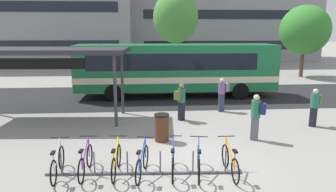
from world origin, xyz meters
TOP-DOWN VIEW (x-y plane):
  - ground at (0.00, 0.00)m, footprint 200.00×200.00m
  - bus_lane_asphalt at (0.00, 10.16)m, footprint 80.00×7.20m
  - city_bus at (0.64, 10.16)m, footprint 12.03×2.62m
  - bike_rack at (-1.34, -0.37)m, footprint 5.58×0.34m
  - parked_bicycle_silver_0 at (-3.74, -0.34)m, footprint 0.52×1.72m
  - parked_bicycle_purple_1 at (-2.98, -0.27)m, footprint 0.52×1.72m
  - parked_bicycle_yellow_2 at (-2.12, -0.32)m, footprint 0.52×1.72m
  - parked_bicycle_blue_3 at (-1.38, -0.46)m, footprint 0.54×1.70m
  - parked_bicycle_blue_4 at (-0.52, -0.42)m, footprint 0.52×1.72m
  - parked_bicycle_blue_5 at (0.20, -0.53)m, footprint 0.52×1.71m
  - parked_bicycle_orange_6 at (1.09, -0.56)m, footprint 0.52×1.72m
  - transit_shelter at (-5.71, 5.44)m, footprint 7.43×3.39m
  - commuter_navy_pack_0 at (2.80, 2.15)m, footprint 0.61×0.52m
  - commuter_grey_pack_1 at (2.56, 6.36)m, footprint 0.54×0.36m
  - commuter_olive_pack_2 at (0.31, 4.93)m, footprint 0.60×0.55m
  - commuter_olive_pack_3 at (5.87, 3.65)m, footprint 0.60×0.55m
  - trash_bin at (-0.69, 2.32)m, footprint 0.55×0.55m
  - street_tree_0 at (1.33, 18.39)m, footprint 3.83×3.83m
  - street_tree_1 at (12.44, 17.59)m, footprint 4.20×4.20m

SIDE VIEW (x-z plane):
  - ground at x=0.00m, z-range 0.00..0.00m
  - bus_lane_asphalt at x=0.00m, z-range 0.00..0.01m
  - bike_rack at x=-1.34m, z-range -0.26..0.44m
  - parked_bicycle_silver_0 at x=-3.74m, z-range -0.11..0.88m
  - parked_bicycle_purple_1 at x=-2.98m, z-range -0.11..0.88m
  - parked_bicycle_yellow_2 at x=-2.12m, z-range -0.11..0.88m
  - parked_bicycle_blue_3 at x=-1.38m, z-range -0.11..0.88m
  - parked_bicycle_blue_4 at x=-0.52m, z-range -0.11..0.88m
  - parked_bicycle_blue_5 at x=0.20m, z-range -0.11..0.88m
  - parked_bicycle_orange_6 at x=1.09m, z-range -0.11..0.88m
  - trash_bin at x=-0.69m, z-range 0.00..1.03m
  - commuter_olive_pack_3 at x=5.87m, z-range 0.12..1.76m
  - commuter_olive_pack_2 at x=0.31m, z-range 0.13..1.82m
  - commuter_grey_pack_1 at x=2.56m, z-range 0.14..1.83m
  - commuter_navy_pack_0 at x=2.80m, z-range 0.13..1.87m
  - city_bus at x=0.64m, z-range 0.18..3.38m
  - transit_shelter at x=-5.71m, z-range 1.43..4.68m
  - street_tree_1 at x=12.44m, z-range 0.98..7.15m
  - street_tree_0 at x=1.33m, z-range 1.46..8.82m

